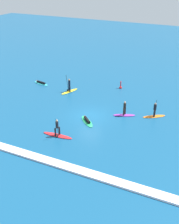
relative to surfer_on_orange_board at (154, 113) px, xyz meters
The scene contains 9 objects.
ground_plane 7.36m from the surfer_on_orange_board, 155.86° to the right, with size 120.00×120.00×0.00m, color navy.
surfer_on_orange_board is the anchor object (origin of this frame).
surfer_on_red_board 11.34m from the surfer_on_orange_board, 133.00° to the right, with size 3.26×0.83×2.18m.
surfer_on_yellow_board 12.38m from the surfer_on_orange_board, 169.86° to the left, with size 1.50×2.87×2.31m.
surfer_on_teal_board 17.64m from the surfer_on_orange_board, behind, with size 2.69×1.22×0.38m.
surfer_on_green_board 7.72m from the surfer_on_orange_board, 145.57° to the right, with size 2.52×2.46×0.41m.
surfer_on_purple_board 3.38m from the surfer_on_orange_board, 159.06° to the right, with size 2.54×1.59×1.76m.
marker_buoy 8.99m from the surfer_on_orange_board, 135.06° to the left, with size 0.39×0.39×1.13m.
wave_crest 14.04m from the surfer_on_orange_board, 118.50° to the right, with size 24.91×0.90×0.18m, color white.
Camera 1 is at (12.54, -26.23, 15.33)m, focal length 46.21 mm.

